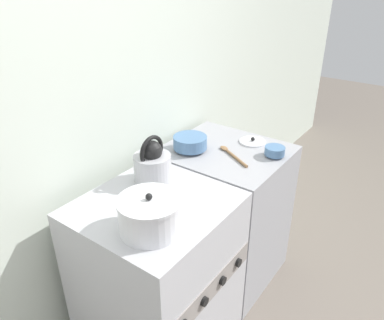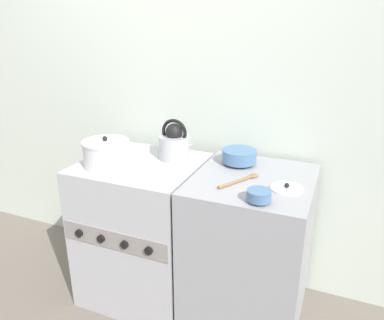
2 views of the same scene
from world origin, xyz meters
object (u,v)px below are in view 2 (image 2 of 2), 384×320
(loose_pot_lid, at_px, (287,188))
(enamel_bowl, at_px, (239,156))
(kettle, at_px, (175,144))
(cooking_pot, at_px, (106,153))
(stove, at_px, (144,229))
(small_ceramic_bowl, at_px, (259,195))

(loose_pot_lid, bearing_deg, enamel_bowl, 141.94)
(kettle, distance_m, cooking_pot, 0.40)
(stove, distance_m, small_ceramic_bowl, 0.92)
(stove, relative_size, small_ceramic_bowl, 7.91)
(kettle, relative_size, small_ceramic_bowl, 2.14)
(cooking_pot, distance_m, small_ceramic_bowl, 0.91)
(small_ceramic_bowl, bearing_deg, kettle, 147.65)
(cooking_pot, xyz_separation_m, enamel_bowl, (0.69, 0.31, -0.02))
(enamel_bowl, bearing_deg, cooking_pot, -156.00)
(cooking_pot, bearing_deg, enamel_bowl, 24.00)
(enamel_bowl, distance_m, small_ceramic_bowl, 0.48)
(stove, xyz_separation_m, enamel_bowl, (0.53, 0.19, 0.50))
(cooking_pot, distance_m, enamel_bowl, 0.75)
(cooking_pot, relative_size, small_ceramic_bowl, 2.31)
(enamel_bowl, height_order, loose_pot_lid, enamel_bowl)
(kettle, bearing_deg, cooking_pot, -140.34)
(small_ceramic_bowl, bearing_deg, loose_pot_lid, 62.94)
(cooking_pot, relative_size, enamel_bowl, 1.34)
(enamel_bowl, xyz_separation_m, small_ceramic_bowl, (0.22, -0.43, -0.02))
(small_ceramic_bowl, bearing_deg, stove, 162.50)
(stove, bearing_deg, cooking_pot, -143.30)
(enamel_bowl, bearing_deg, loose_pot_lid, -38.06)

